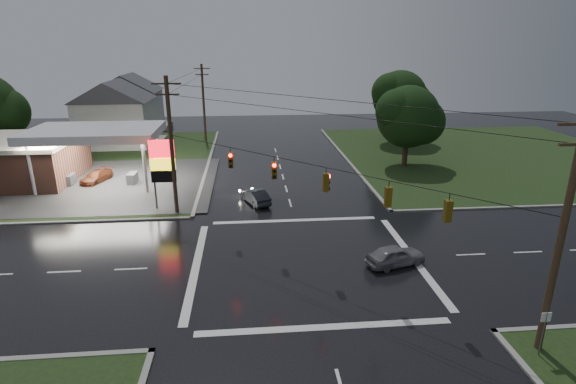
{
  "coord_description": "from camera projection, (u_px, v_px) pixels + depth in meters",
  "views": [
    {
      "loc": [
        -3.5,
        -25.65,
        13.45
      ],
      "look_at": [
        -0.72,
        5.17,
        3.0
      ],
      "focal_mm": 28.0,
      "sensor_mm": 36.0,
      "label": 1
    }
  ],
  "objects": [
    {
      "name": "car_pump",
      "position": [
        96.0,
        177.0,
        44.8
      ],
      "size": [
        2.83,
        4.32,
        1.16
      ],
      "primitive_type": "imported",
      "rotation": [
        0.0,
        0.0,
        -0.33
      ],
      "color": "#532413",
      "rests_on": "ground"
    },
    {
      "name": "car_crossing",
      "position": [
        395.0,
        255.0,
        28.19
      ],
      "size": [
        4.09,
        2.52,
        1.3
      ],
      "primitive_type": "imported",
      "rotation": [
        0.0,
        0.0,
        1.85
      ],
      "color": "slate",
      "rests_on": "ground"
    },
    {
      "name": "grass_ne",
      "position": [
        487.0,
        155.0,
        55.55
      ],
      "size": [
        36.0,
        36.0,
        0.08
      ],
      "primitive_type": "cube",
      "color": "black",
      "rests_on": "ground"
    },
    {
      "name": "grass_nw",
      "position": [
        51.0,
        165.0,
        51.11
      ],
      "size": [
        36.0,
        36.0,
        0.08
      ],
      "primitive_type": "cube",
      "color": "black",
      "rests_on": "ground"
    },
    {
      "name": "traffic_signals",
      "position": [
        308.0,
        164.0,
        26.72
      ],
      "size": [
        26.87,
        26.87,
        1.47
      ],
      "color": "black",
      "rests_on": "ground"
    },
    {
      "name": "utility_pole_se",
      "position": [
        562.0,
        235.0,
        18.83
      ],
      "size": [
        2.2,
        0.32,
        11.0
      ],
      "color": "#382619",
      "rests_on": "ground"
    },
    {
      "name": "house_near",
      "position": [
        116.0,
        113.0,
        59.58
      ],
      "size": [
        11.05,
        8.48,
        8.6
      ],
      "color": "silver",
      "rests_on": "ground"
    },
    {
      "name": "tree_ne_far",
      "position": [
        401.0,
        98.0,
        60.37
      ],
      "size": [
        8.46,
        7.2,
        9.8
      ],
      "color": "black",
      "rests_on": "ground"
    },
    {
      "name": "house_far",
      "position": [
        130.0,
        101.0,
        70.82
      ],
      "size": [
        11.05,
        8.48,
        8.6
      ],
      "color": "silver",
      "rests_on": "ground"
    },
    {
      "name": "gas_station",
      "position": [
        24.0,
        157.0,
        44.39
      ],
      "size": [
        26.2,
        18.0,
        5.6
      ],
      "color": "#2D2D2D",
      "rests_on": "ground"
    },
    {
      "name": "ground",
      "position": [
        306.0,
        261.0,
        28.81
      ],
      "size": [
        120.0,
        120.0,
        0.0
      ],
      "primitive_type": "plane",
      "color": "black",
      "rests_on": "ground"
    },
    {
      "name": "pylon_sign",
      "position": [
        163.0,
        163.0,
        36.54
      ],
      "size": [
        2.0,
        0.35,
        6.0
      ],
      "color": "#59595E",
      "rests_on": "ground"
    },
    {
      "name": "utility_pole_n",
      "position": [
        204.0,
        102.0,
        62.11
      ],
      "size": [
        2.2,
        0.32,
        10.5
      ],
      "color": "#382619",
      "rests_on": "ground"
    },
    {
      "name": "tree_ne_near",
      "position": [
        409.0,
        117.0,
        48.99
      ],
      "size": [
        7.99,
        6.8,
        8.98
      ],
      "color": "black",
      "rests_on": "ground"
    },
    {
      "name": "car_north",
      "position": [
        255.0,
        196.0,
        38.97
      ],
      "size": [
        2.71,
        4.06,
        1.27
      ],
      "primitive_type": "imported",
      "rotation": [
        0.0,
        0.0,
        3.54
      ],
      "color": "#22262B",
      "rests_on": "ground"
    },
    {
      "name": "utility_pole_nw",
      "position": [
        171.0,
        145.0,
        35.13
      ],
      "size": [
        2.2,
        0.32,
        11.0
      ],
      "color": "#382619",
      "rests_on": "ground"
    }
  ]
}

